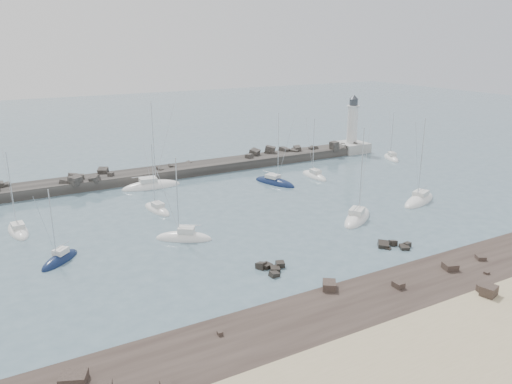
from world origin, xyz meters
The scene contains 17 objects.
ground centered at (0.00, 0.00, 0.00)m, with size 400.00×400.00×0.00m, color slate.
sand_strip centered at (0.00, -32.00, 0.00)m, with size 140.00×14.00×1.00m, color tan.
rock_shelf centered at (-0.20, -22.00, 0.01)m, with size 140.00×12.47×1.94m.
rock_cluster_near centered at (-4.16, -8.89, 0.12)m, with size 3.56×3.99×1.47m.
rock_cluster_far centered at (13.48, -10.94, 0.13)m, with size 4.29×3.88×1.38m.
breakwater centered at (-7.44, 38.02, 0.29)m, with size 115.00×7.40×5.10m.
lighthouse centered at (47.00, 38.00, 3.09)m, with size 7.00×7.00×14.60m.
sailboat_1 centered at (-29.67, 19.47, 0.13)m, with size 3.19×8.20×12.63m.
sailboat_2 centered at (-26.01, 6.07, 0.15)m, with size 6.04×5.92×10.53m.
sailboat_3 centered at (-9.15, 18.74, 0.13)m, with size 3.39×7.66×11.72m.
sailboat_4 centered at (-5.83, 32.00, 0.15)m, with size 11.24×4.25×17.29m.
sailboat_5 centered at (-9.83, 5.20, 0.16)m, with size 7.93×6.37×12.74m.
sailboat_6 centered at (16.51, -0.31, 0.15)m, with size 9.61×7.89×15.25m.
sailboat_7 centered at (15.80, 23.04, 0.14)m, with size 5.82×9.78×14.70m.
sailboat_8 centered at (25.21, 23.08, 0.14)m, with size 2.79×8.02×12.63m.
sailboat_9 centered at (31.46, 1.24, 0.15)m, with size 10.30×6.44×15.54m.
sailboat_10 centered at (49.99, 27.18, 0.15)m, with size 5.04×7.62×11.82m.
Camera 1 is at (-32.56, -55.74, 26.64)m, focal length 35.00 mm.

